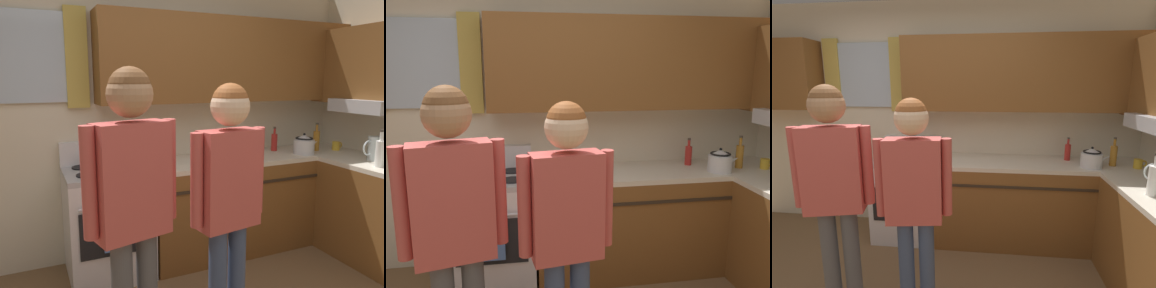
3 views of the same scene
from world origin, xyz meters
TOP-DOWN VIEW (x-y plane):
  - back_wall_unit at (0.09, 1.81)m, footprint 4.60×0.42m
  - kitchen_counter_run at (1.53, 1.07)m, footprint 2.21×2.24m
  - stove_oven at (-0.26, 1.54)m, footprint 0.66×0.67m
  - bottle_milk_white at (1.85, 0.69)m, footprint 0.08×0.08m
  - bottle_oil_amber at (1.88, 1.47)m, footprint 0.06×0.06m
  - bottle_sauce_red at (1.48, 1.65)m, footprint 0.06×0.06m
  - mug_mustard_yellow at (2.09, 1.41)m, footprint 0.12×0.08m
  - stovetop_kettle at (1.65, 1.39)m, footprint 0.27×0.20m
  - water_pitcher at (2.00, 0.89)m, footprint 0.19×0.11m
  - adult_left at (-0.36, 0.33)m, footprint 0.51×0.25m
  - adult_in_plaid at (0.19, 0.33)m, footprint 0.50×0.22m

SIDE VIEW (x-z plane):
  - kitchen_counter_run at x=1.53m, z-range 0.00..0.90m
  - stove_oven at x=-0.26m, z-range -0.08..1.02m
  - mug_mustard_yellow at x=2.09m, z-range 0.90..0.99m
  - bottle_sauce_red at x=1.48m, z-range 0.87..1.12m
  - stovetop_kettle at x=1.65m, z-range 0.89..1.10m
  - bottle_oil_amber at x=1.88m, z-range 0.87..1.15m
  - water_pitcher at x=2.00m, z-range 0.90..1.12m
  - adult_in_plaid at x=0.19m, z-range 0.21..1.82m
  - bottle_milk_white at x=1.85m, z-range 0.86..1.18m
  - adult_left at x=-0.36m, z-range 0.22..1.91m
  - back_wall_unit at x=0.09m, z-range 0.21..2.81m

